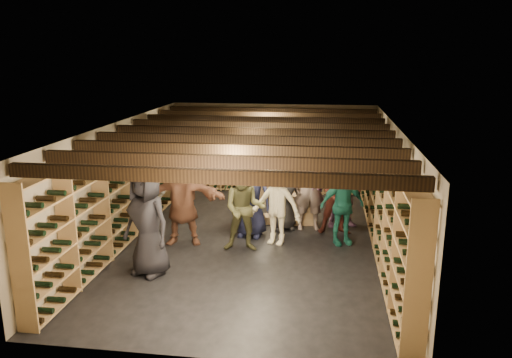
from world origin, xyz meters
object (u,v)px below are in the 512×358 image
at_px(person_2, 244,209).
at_px(crate_stack_right, 303,209).
at_px(person_0, 147,222).
at_px(person_10, 244,188).
at_px(person_9, 184,184).
at_px(person_4, 342,206).
at_px(person_11, 343,188).
at_px(person_5, 182,198).
at_px(crate_stack_left, 260,190).
at_px(person_6, 250,194).
at_px(person_12, 284,195).
at_px(crate_loose, 275,219).
at_px(person_7, 310,186).
at_px(person_8, 340,193).
at_px(person_3, 276,204).

bearing_deg(person_2, crate_stack_right, 52.61).
xyz_separation_m(person_0, person_10, (1.19, 2.99, -0.18)).
xyz_separation_m(crate_stack_right, person_9, (-2.72, -0.10, 0.51)).
relative_size(person_4, person_11, 0.92).
xyz_separation_m(person_4, person_5, (-3.16, -0.40, 0.15)).
bearing_deg(person_5, person_0, -103.51).
xyz_separation_m(crate_stack_left, crate_stack_right, (1.16, -1.39, 0.00)).
relative_size(crate_stack_left, person_6, 0.38).
height_order(crate_stack_right, person_12, person_12).
height_order(crate_loose, person_2, person_2).
xyz_separation_m(crate_stack_right, person_0, (-2.53, -2.99, 0.61)).
distance_m(crate_stack_right, person_6, 1.50).
relative_size(person_2, person_7, 0.89).
xyz_separation_m(person_0, person_5, (0.19, 1.49, -0.00)).
height_order(crate_stack_right, person_0, person_0).
height_order(person_2, person_8, person_8).
bearing_deg(crate_stack_left, person_8, -44.84).
relative_size(person_9, person_10, 1.11).
height_order(crate_loose, person_0, person_0).
relative_size(crate_stack_left, person_0, 0.36).
bearing_deg(crate_loose, person_9, -177.23).
xyz_separation_m(person_8, person_11, (0.07, 0.55, -0.05)).
relative_size(crate_loose, person_7, 0.26).
height_order(person_3, person_12, person_3).
bearing_deg(person_4, person_9, 141.14).
bearing_deg(person_3, person_10, 142.89).
height_order(person_8, person_9, person_8).
xyz_separation_m(person_0, person_11, (3.38, 2.99, -0.09)).
bearing_deg(person_11, person_6, -170.34).
bearing_deg(person_0, crate_loose, 81.67).
distance_m(crate_stack_right, person_9, 2.77).
height_order(crate_loose, person_11, person_11).
height_order(person_0, person_2, person_0).
relative_size(person_5, person_7, 0.99).
bearing_deg(person_3, person_8, 50.47).
height_order(person_2, person_5, person_5).
bearing_deg(person_6, person_12, 42.35).
relative_size(person_0, person_8, 1.04).
bearing_deg(person_2, person_6, 85.00).
xyz_separation_m(crate_stack_left, person_0, (-1.37, -4.38, 0.61)).
xyz_separation_m(person_9, person_10, (1.38, 0.10, -0.08)).
bearing_deg(person_4, person_10, 129.90).
distance_m(crate_stack_left, person_11, 2.51).
height_order(person_6, person_12, person_6).
xyz_separation_m(person_7, person_10, (-1.48, 0.32, -0.19)).
relative_size(person_7, person_12, 1.25).
bearing_deg(crate_loose, crate_stack_right, 0.00).
bearing_deg(person_0, person_10, 92.46).
relative_size(person_6, person_9, 1.06).
bearing_deg(person_6, person_9, 160.02).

